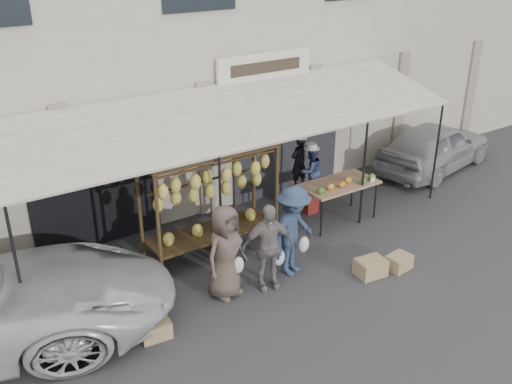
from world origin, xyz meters
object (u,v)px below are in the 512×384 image
(customer_right, at_px, (293,231))
(sedan, at_px, (435,146))
(vendor_left, at_px, (299,162))
(crate_far, at_px, (155,329))
(crate_near_b, at_px, (399,262))
(crate_near_a, at_px, (371,267))
(customer_mid, at_px, (268,247))
(banana_rack, at_px, (211,185))
(vendor_right, at_px, (311,171))
(produce_table, at_px, (340,185))
(customer_left, at_px, (225,252))

(customer_right, relative_size, sedan, 0.45)
(vendor_left, bearing_deg, crate_far, 21.20)
(crate_near_b, bearing_deg, crate_near_a, 166.89)
(customer_mid, bearing_deg, banana_rack, 120.01)
(customer_right, relative_size, crate_near_b, 3.77)
(vendor_left, relative_size, vendor_right, 1.08)
(crate_far, bearing_deg, customer_mid, 4.51)
(produce_table, height_order, crate_near_b, produce_table)
(crate_near_a, bearing_deg, vendor_right, 75.24)
(banana_rack, bearing_deg, vendor_left, 18.11)
(vendor_right, xyz_separation_m, crate_far, (-4.79, -2.12, -0.86))
(banana_rack, relative_size, crate_far, 5.51)
(crate_near_b, bearing_deg, sedan, 33.95)
(produce_table, relative_size, customer_mid, 1.05)
(banana_rack, height_order, customer_left, banana_rack)
(produce_table, distance_m, customer_right, 2.38)
(crate_near_b, bearing_deg, produce_table, 80.43)
(customer_left, bearing_deg, sedan, -1.64)
(vendor_left, bearing_deg, customer_mid, 36.63)
(vendor_left, xyz_separation_m, customer_left, (-3.20, -2.11, -0.25))
(banana_rack, xyz_separation_m, crate_far, (-1.96, -1.57, -1.43))
(vendor_right, height_order, crate_near_a, vendor_right)
(produce_table, xyz_separation_m, crate_far, (-5.03, -1.40, -0.73))
(produce_table, height_order, customer_right, customer_right)
(customer_right, distance_m, sedan, 6.54)
(customer_left, distance_m, crate_near_b, 3.41)
(produce_table, bearing_deg, customer_mid, -156.09)
(crate_far, xyz_separation_m, sedan, (9.15, 2.29, 0.51))
(customer_right, bearing_deg, customer_left, 157.33)
(sedan, bearing_deg, vendor_left, 77.10)
(crate_far, bearing_deg, banana_rack, 38.72)
(banana_rack, distance_m, customer_mid, 1.61)
(vendor_right, relative_size, sedan, 0.30)
(crate_near_b, height_order, sedan, sedan)
(vendor_left, distance_m, crate_far, 5.43)
(crate_near_a, relative_size, crate_near_b, 1.15)
(produce_table, bearing_deg, banana_rack, 176.89)
(banana_rack, height_order, vendor_right, banana_rack)
(vendor_left, xyz_separation_m, crate_near_a, (-0.65, -3.06, -0.95))
(crate_far, bearing_deg, crate_near_b, -8.79)
(crate_near_a, relative_size, crate_far, 1.13)
(banana_rack, distance_m, sedan, 7.28)
(crate_near_b, distance_m, sedan, 5.42)
(crate_far, bearing_deg, crate_near_a, -8.15)
(vendor_left, height_order, customer_left, vendor_left)
(produce_table, relative_size, crate_near_a, 3.19)
(produce_table, relative_size, customer_right, 0.97)
(customer_right, xyz_separation_m, crate_near_a, (1.16, -0.88, -0.71))
(banana_rack, distance_m, customer_right, 1.74)
(vendor_right, xyz_separation_m, customer_left, (-3.26, -1.75, -0.15))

